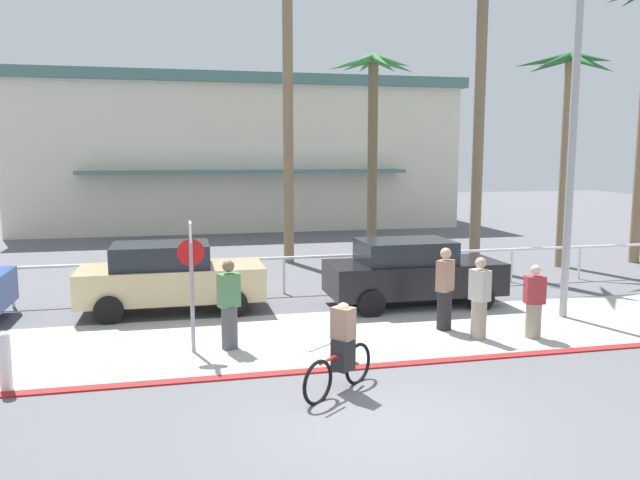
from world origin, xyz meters
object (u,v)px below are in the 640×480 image
car_black_2 (412,272)px  cyclist_red_0 (341,350)px  palm_tree_3 (481,56)px  pedestrian_3 (229,308)px  bollard_2 (5,360)px  palm_tree_4 (567,106)px  palm_tree_2 (373,104)px  car_tan_1 (170,277)px  pedestrian_1 (534,305)px  stop_sign_bike_lane (191,268)px  pedestrian_0 (445,292)px  streetlight_curb (579,134)px  palm_tree_1 (287,58)px  pedestrian_2 (479,302)px

car_black_2 → cyclist_red_0: car_black_2 is taller
palm_tree_3 → cyclist_red_0: palm_tree_3 is taller
pedestrian_3 → car_black_2: bearing=28.6°
car_black_2 → cyclist_red_0: (-3.22, -5.24, -0.18)m
bollard_2 → cyclist_red_0: cyclist_red_0 is taller
bollard_2 → palm_tree_4: (15.53, 8.15, 4.92)m
car_black_2 → pedestrian_3: pedestrian_3 is taller
palm_tree_3 → palm_tree_4: bearing=-6.7°
palm_tree_2 → cyclist_red_0: (-4.36, -12.26, -4.92)m
car_tan_1 → pedestrian_1: car_tan_1 is taller
car_tan_1 → cyclist_red_0: car_tan_1 is taller
palm_tree_4 → palm_tree_3: bearing=173.3°
cyclist_red_0 → palm_tree_3: bearing=53.5°
stop_sign_bike_lane → bollard_2: size_ratio=2.56×
car_tan_1 → car_black_2: same height
pedestrian_0 → pedestrian_1: pedestrian_0 is taller
palm_tree_3 → car_black_2: (-3.97, -4.48, -6.11)m
car_black_2 → pedestrian_1: 3.59m
palm_tree_4 → car_tan_1: 14.16m
palm_tree_3 → pedestrian_3: (-8.79, -7.11, -6.14)m
stop_sign_bike_lane → pedestrian_0: (5.40, 0.38, -0.82)m
pedestrian_0 → streetlight_curb: bearing=2.7°
stop_sign_bike_lane → palm_tree_1: bearing=69.8°
car_black_2 → palm_tree_1: bearing=105.5°
streetlight_curb → palm_tree_4: bearing=58.2°
pedestrian_3 → car_tan_1: bearing=109.4°
palm_tree_2 → car_black_2: 8.55m
stop_sign_bike_lane → streetlight_curb: size_ratio=0.34×
streetlight_curb → palm_tree_3: size_ratio=0.76×
bollard_2 → palm_tree_3: 16.46m
palm_tree_2 → pedestrian_1: palm_tree_2 is taller
palm_tree_1 → car_tan_1: (-4.04, -6.32, -6.22)m
palm_tree_2 → pedestrian_0: palm_tree_2 is taller
palm_tree_3 → pedestrian_2: size_ratio=5.69×
car_black_2 → car_tan_1: bearing=173.3°
streetlight_curb → pedestrian_0: bearing=-177.3°
stop_sign_bike_lane → pedestrian_2: bearing=-4.0°
streetlight_curb → palm_tree_1: size_ratio=0.75×
car_tan_1 → pedestrian_1: size_ratio=2.81×
pedestrian_3 → palm_tree_1: bearing=73.4°
palm_tree_3 → pedestrian_2: 10.44m
palm_tree_2 → car_black_2: size_ratio=1.68×
palm_tree_2 → pedestrian_1: bearing=-88.3°
cyclist_red_0 → pedestrian_3: bearing=121.4°
palm_tree_4 → cyclist_red_0: 14.64m
bollard_2 → palm_tree_3: palm_tree_3 is taller
palm_tree_3 → palm_tree_2: bearing=138.1°
palm_tree_3 → stop_sign_bike_lane: bearing=-142.9°
palm_tree_2 → pedestrian_2: bearing=-94.8°
bollard_2 → palm_tree_2: size_ratio=0.14×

